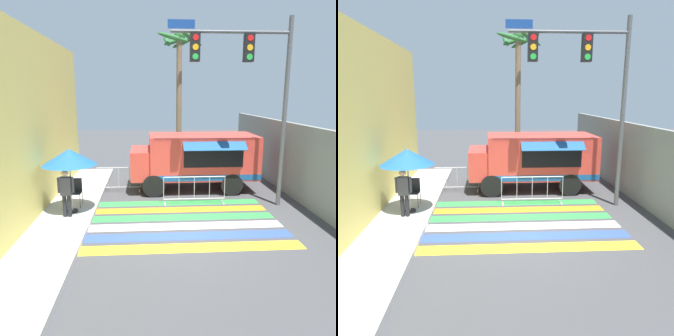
{
  "view_description": "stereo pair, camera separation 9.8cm",
  "coord_description": "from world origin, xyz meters",
  "views": [
    {
      "loc": [
        -1.09,
        -9.38,
        4.06
      ],
      "look_at": [
        -0.27,
        2.87,
        1.31
      ],
      "focal_mm": 35.0,
      "sensor_mm": 36.0,
      "label": 1
    },
    {
      "loc": [
        -0.99,
        -9.39,
        4.06
      ],
      "look_at": [
        -0.27,
        2.87,
        1.31
      ],
      "focal_mm": 35.0,
      "sensor_mm": 36.0,
      "label": 2
    }
  ],
  "objects": [
    {
      "name": "ground_plane",
      "position": [
        0.0,
        0.0,
        0.0
      ],
      "size": [
        60.0,
        60.0,
        0.0
      ],
      "primitive_type": "plane",
      "color": "#424244"
    },
    {
      "name": "crosswalk_painted",
      "position": [
        0.0,
        0.65,
        0.0
      ],
      "size": [
        6.4,
        4.36,
        0.01
      ],
      "color": "yellow",
      "rests_on": "ground_plane"
    },
    {
      "name": "patio_umbrella",
      "position": [
        -3.63,
        1.38,
        2.06
      ],
      "size": [
        1.78,
        1.78,
        2.17
      ],
      "color": "black",
      "rests_on": "sidewalk_left"
    },
    {
      "name": "barricade_side",
      "position": [
        -2.28,
        4.24,
        0.53
      ],
      "size": [
        1.86,
        0.44,
        1.07
      ],
      "color": "#B7BABF",
      "rests_on": "ground_plane"
    },
    {
      "name": "barricade_front",
      "position": [
        0.7,
        2.44,
        0.54
      ],
      "size": [
        2.35,
        0.44,
        1.07
      ],
      "color": "#B7BABF",
      "rests_on": "ground_plane"
    },
    {
      "name": "sidewalk_left",
      "position": [
        -5.09,
        0.0,
        0.08
      ],
      "size": [
        4.4,
        16.0,
        0.17
      ],
      "color": "#B7B5AD",
      "rests_on": "ground_plane"
    },
    {
      "name": "building_left_facade",
      "position": [
        -4.77,
        0.0,
        3.05
      ],
      "size": [
        0.25,
        16.0,
        6.11
      ],
      "color": "#E5D166",
      "rests_on": "ground_plane"
    },
    {
      "name": "vendor_person",
      "position": [
        -3.69,
        0.93,
        1.05
      ],
      "size": [
        0.53,
        0.21,
        1.57
      ],
      "rotation": [
        0.0,
        0.0,
        0.01
      ],
      "color": "black",
      "rests_on": "sidewalk_left"
    },
    {
      "name": "folding_chair",
      "position": [
        -3.65,
        2.02,
        0.77
      ],
      "size": [
        0.46,
        0.46,
        0.99
      ],
      "rotation": [
        0.0,
        0.0,
        0.32
      ],
      "color": "#4C4C51",
      "rests_on": "sidewalk_left"
    },
    {
      "name": "palm_tree",
      "position": [
        0.76,
        8.67,
        5.36
      ],
      "size": [
        2.5,
        2.31,
        7.36
      ],
      "color": "#7A664C",
      "rests_on": "ground_plane"
    },
    {
      "name": "concrete_wall_right",
      "position": [
        4.84,
        3.0,
        1.48
      ],
      "size": [
        0.2,
        16.0,
        2.96
      ],
      "color": "gray",
      "rests_on": "ground_plane"
    },
    {
      "name": "food_truck",
      "position": [
        0.91,
        4.48,
        1.41
      ],
      "size": [
        5.33,
        2.81,
        2.39
      ],
      "color": "#D13D33",
      "rests_on": "ground_plane"
    },
    {
      "name": "traffic_signal_pole",
      "position": [
        2.53,
        2.07,
        4.69
      ],
      "size": [
        4.25,
        0.29,
        6.66
      ],
      "color": "#515456",
      "rests_on": "ground_plane"
    }
  ]
}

